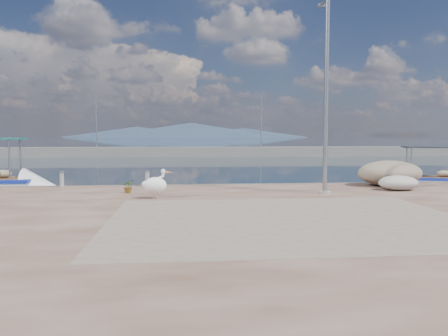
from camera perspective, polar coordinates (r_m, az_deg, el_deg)
ground at (r=14.00m, az=1.46°, el=-6.47°), size 1400.00×1400.00×0.00m
quay at (r=8.17m, az=6.57°, el=-12.52°), size 44.00×22.00×0.50m
quay_patch at (r=11.17m, az=8.44°, el=-6.63°), size 9.00×7.00×0.01m
breakwater at (r=53.72m, az=-3.60°, el=2.12°), size 120.00×2.20×7.50m
mountains at (r=663.72m, az=-4.84°, el=4.84°), size 370.00×280.00×22.00m
boat_right at (r=24.92m, az=25.27°, el=-1.72°), size 5.23×3.08×2.39m
pelican at (r=14.76m, az=-8.92°, el=-2.16°), size 1.03×0.53×1.00m
lamp_post at (r=16.19m, az=13.16°, el=8.37°), size 0.44×0.96×7.00m
bollard_near at (r=18.40m, az=-9.99°, el=-1.22°), size 0.22×0.22×0.68m
bollard_far at (r=18.99m, az=-20.43°, el=-1.28°), size 0.22×0.22×0.66m
potted_plant at (r=16.37m, az=-12.37°, el=-2.35°), size 0.49×0.43×0.50m
net_pile_d at (r=18.11m, az=21.80°, el=-1.81°), size 1.53×1.15×0.57m
net_pile_c at (r=19.55m, az=20.84°, el=-0.64°), size 2.71×1.93×1.06m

